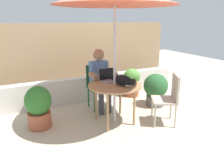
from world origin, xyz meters
TOP-DOWN VIEW (x-y plane):
  - ground_plane at (0.00, 0.00)m, footprint 14.00×14.00m
  - fence_back at (0.00, 1.96)m, footprint 4.97×0.08m
  - planter_wall_low at (0.00, 1.26)m, footprint 4.47×0.20m
  - patio_table at (0.00, 0.00)m, footprint 0.91×0.91m
  - chair_occupied at (0.00, 0.78)m, footprint 0.40×0.40m
  - chair_empty at (0.82, -0.46)m, footprint 0.54×0.54m
  - person_seated at (0.00, 0.63)m, footprint 0.48×0.48m
  - laptop at (-0.01, 0.25)m, footprint 0.32×0.28m
  - cat at (0.12, -0.13)m, footprint 0.27×0.65m
  - potted_plant_near_fence at (0.99, 1.03)m, footprint 0.38×0.38m
  - potted_plant_by_chair at (1.13, 0.31)m, footprint 0.51×0.51m
  - potted_plant_corner at (-1.22, 0.40)m, footprint 0.44×0.44m

SIDE VIEW (x-z plane):
  - ground_plane at x=0.00m, z-range 0.00..0.00m
  - planter_wall_low at x=0.00m, z-range 0.00..0.54m
  - potted_plant_near_fence at x=0.99m, z-range 0.02..0.68m
  - potted_plant_by_chair at x=1.13m, z-range 0.03..0.72m
  - potted_plant_corner at x=-1.22m, z-range 0.02..0.74m
  - chair_occupied at x=0.00m, z-range 0.08..0.97m
  - chair_empty at x=0.82m, z-range 0.08..0.97m
  - patio_table at x=0.00m, z-range 0.29..0.99m
  - person_seated at x=0.00m, z-range 0.08..1.31m
  - laptop at x=-0.01m, z-range 0.66..0.88m
  - cat at x=0.12m, z-range 0.70..0.88m
  - fence_back at x=0.00m, z-range 0.00..1.70m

